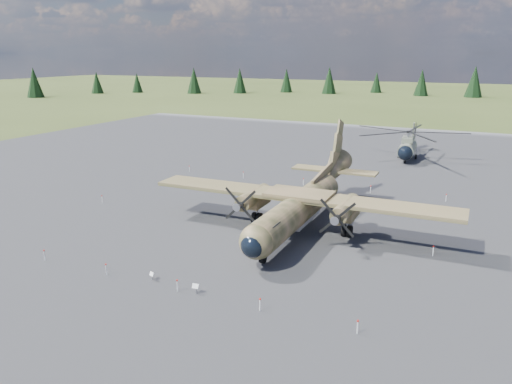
% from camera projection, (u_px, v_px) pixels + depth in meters
% --- Properties ---
extents(ground, '(500.00, 500.00, 0.00)m').
position_uv_depth(ground, '(243.00, 226.00, 45.44)').
color(ground, '#485425').
rests_on(ground, ground).
extents(apron, '(120.00, 120.00, 0.04)m').
position_uv_depth(apron, '(284.00, 198.00, 54.14)').
color(apron, slate).
rests_on(apron, ground).
extents(transport_plane, '(27.23, 24.78, 9.00)m').
position_uv_depth(transport_plane, '(303.00, 200.00, 44.16)').
color(transport_plane, '#3A3C20').
rests_on(transport_plane, ground).
extents(helicopter_near, '(18.19, 20.71, 4.34)m').
position_uv_depth(helicopter_near, '(408.00, 139.00, 72.68)').
color(helicopter_near, gray).
rests_on(helicopter_near, ground).
extents(info_placard_left, '(0.42, 0.27, 0.61)m').
position_uv_depth(info_placard_left, '(152.00, 275.00, 34.39)').
color(info_placard_left, gray).
rests_on(info_placard_left, ground).
extents(info_placard_right, '(0.47, 0.23, 0.71)m').
position_uv_depth(info_placard_right, '(196.00, 287.00, 32.43)').
color(info_placard_right, gray).
rests_on(info_placard_right, ground).
extents(barrier_fence, '(33.12, 29.62, 0.85)m').
position_uv_depth(barrier_fence, '(238.00, 220.00, 45.43)').
color(barrier_fence, white).
rests_on(barrier_fence, ground).
extents(treeline, '(334.75, 334.32, 11.00)m').
position_uv_depth(treeline, '(243.00, 157.00, 51.75)').
color(treeline, black).
rests_on(treeline, ground).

